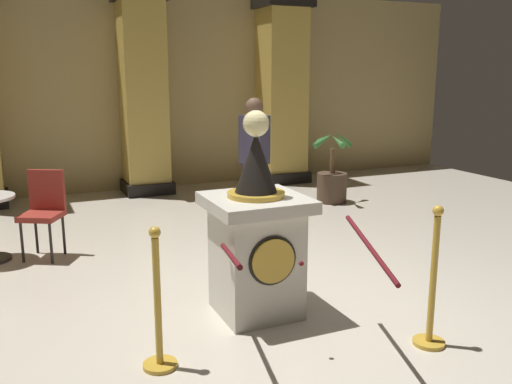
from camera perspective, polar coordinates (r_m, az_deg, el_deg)
The scene contains 11 objects.
ground_plane at distance 5.00m, azimuth 2.06°, elevation -11.33°, with size 12.91×12.91×0.00m, color beige.
back_wall at distance 9.82m, azimuth -12.19°, elevation 10.30°, with size 12.91×0.16×3.41m, color tan.
pedestal_clock at distance 4.57m, azimuth 0.02°, elevation -4.94°, with size 0.79×0.79×1.71m.
stanchion_near at distance 3.90m, azimuth -10.11°, elevation -12.91°, with size 0.24×0.24×1.02m.
stanchion_far at distance 4.33m, azimuth 17.79°, elevation -10.33°, with size 0.24×0.24×1.08m.
velvet_rope at distance 3.85m, azimuth 4.76°, elevation -6.16°, with size 1.25×1.23×0.22m.
column_right at distance 10.24m, azimuth 2.62°, elevation 10.17°, with size 0.91×0.91×3.28m.
column_centre_rear at distance 9.39m, azimuth -11.62°, elevation 9.75°, with size 0.83×0.83×3.28m.
potted_palm_right at distance 8.70m, azimuth 7.87°, elevation 1.13°, with size 0.74×0.74×1.14m.
bystander_guest at distance 7.22m, azimuth -0.17°, elevation 3.50°, with size 0.36×0.42×1.69m.
cafe_chair_red at distance 6.45m, azimuth -21.14°, elevation -1.36°, with size 0.54×0.54×0.96m.
Camera 1 is at (-2.01, -4.12, 2.00)m, focal length 38.55 mm.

